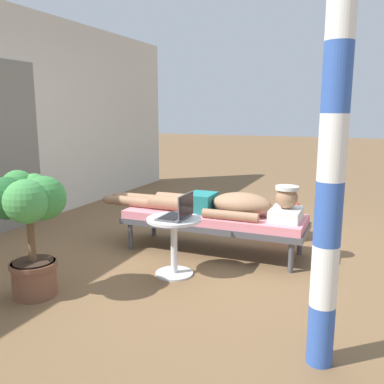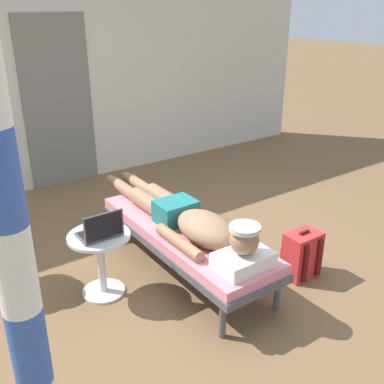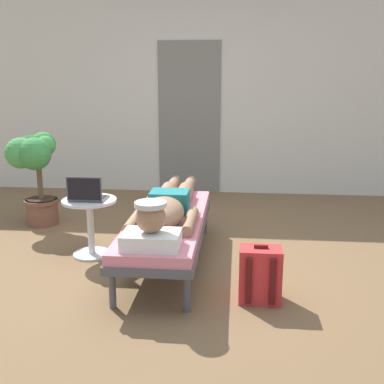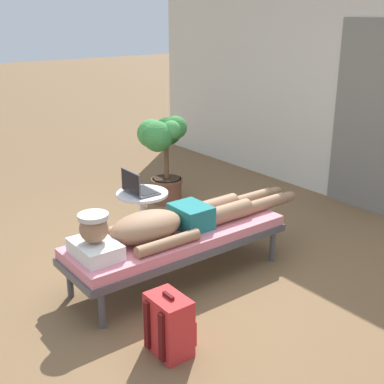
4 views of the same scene
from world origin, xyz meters
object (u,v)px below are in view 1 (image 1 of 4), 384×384
object	(u,v)px
person_reclining	(220,204)
potted_plant	(28,215)
backpack	(287,222)
porch_post	(333,148)
laptop	(179,212)
lounge_chair	(214,220)
side_table	(174,236)

from	to	relation	value
person_reclining	potted_plant	world-z (taller)	potted_plant
backpack	porch_post	bearing A→B (deg)	-165.36
laptop	potted_plant	world-z (taller)	potted_plant
person_reclining	porch_post	distance (m)	2.11
lounge_chair	potted_plant	distance (m)	1.85
person_reclining	potted_plant	distance (m)	1.86
lounge_chair	side_table	world-z (taller)	side_table
laptop	side_table	bearing A→B (deg)	90.00
side_table	backpack	world-z (taller)	side_table
backpack	porch_post	world-z (taller)	porch_post
potted_plant	porch_post	size ratio (longest dim) A/B	0.40
side_table	backpack	bearing A→B (deg)	-26.44
porch_post	backpack	bearing A→B (deg)	14.64
backpack	potted_plant	distance (m)	2.84
side_table	potted_plant	bearing A→B (deg)	136.10
laptop	potted_plant	size ratio (longest dim) A/B	0.31
side_table	porch_post	bearing A→B (deg)	-123.01
backpack	porch_post	size ratio (longest dim) A/B	0.17
lounge_chair	porch_post	xyz separation A→B (m)	(-1.59, -1.23, 0.91)
person_reclining	laptop	bearing A→B (deg)	169.87
lounge_chair	backpack	bearing A→B (deg)	-39.09
laptop	backpack	bearing A→B (deg)	-24.83
backpack	potted_plant	world-z (taller)	potted_plant
laptop	backpack	world-z (taller)	laptop
porch_post	lounge_chair	bearing A→B (deg)	37.80
person_reclining	backpack	world-z (taller)	person_reclining
side_table	backpack	xyz separation A→B (m)	(1.48, -0.73, -0.16)
backpack	laptop	bearing A→B (deg)	155.17
person_reclining	side_table	distance (m)	0.75
side_table	potted_plant	world-z (taller)	potted_plant
person_reclining	laptop	xyz separation A→B (m)	(-0.71, 0.13, 0.06)
person_reclining	backpack	xyz separation A→B (m)	(0.76, -0.56, -0.32)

